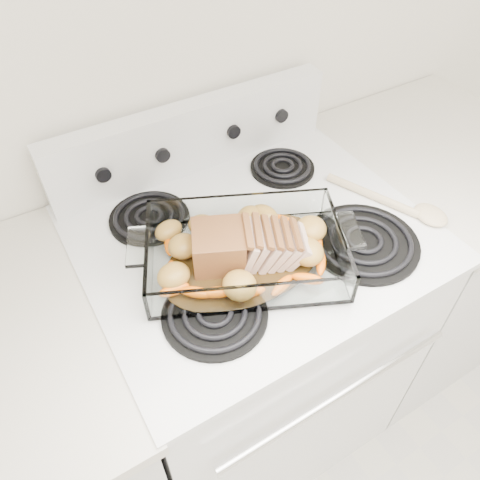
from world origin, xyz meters
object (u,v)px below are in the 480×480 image
baking_dish (245,255)px  counter_right (410,257)px  electric_range (250,338)px  pork_roast (239,248)px  counter_left (26,459)px

baking_dish → counter_right: bearing=30.7°
electric_range → counter_right: electric_range is taller
pork_roast → electric_range: bearing=22.8°
electric_range → pork_roast: size_ratio=4.67×
electric_range → counter_left: bearing=-179.9°
baking_dish → counter_left: bearing=-162.3°
counter_right → baking_dish: size_ratio=2.30×
counter_right → pork_roast: 0.92m
electric_range → counter_right: bearing=-0.1°
counter_left → counter_right: bearing=0.0°
counter_left → counter_right: size_ratio=1.00×
counter_left → electric_range: bearing=0.1°
pork_roast → counter_right: bearing=-13.7°
baking_dish → pork_roast: 0.03m
electric_range → baking_dish: size_ratio=2.76×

